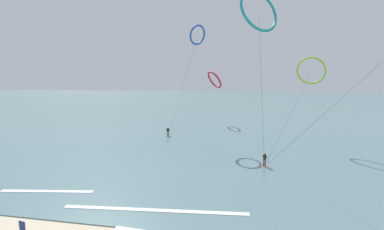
{
  "coord_description": "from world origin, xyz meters",
  "views": [
    {
      "loc": [
        5.56,
        -10.89,
        10.64
      ],
      "look_at": [
        0.0,
        20.51,
        6.2
      ],
      "focal_mm": 24.65,
      "sensor_mm": 36.0,
      "label": 1
    }
  ],
  "objects_px": {
    "surfer_coral": "(265,160)",
    "kite_lime": "(311,71)",
    "kite_crimson": "(214,80)",
    "kite_teal": "(259,11)",
    "kite_cobalt": "(197,35)",
    "surfer_emerald": "(168,132)"
  },
  "relations": [
    {
      "from": "kite_lime",
      "to": "kite_crimson",
      "type": "height_order",
      "value": "kite_lime"
    },
    {
      "from": "kite_lime",
      "to": "kite_crimson",
      "type": "xyz_separation_m",
      "value": [
        -16.63,
        19.37,
        -1.48
      ]
    },
    {
      "from": "kite_crimson",
      "to": "kite_teal",
      "type": "relative_size",
      "value": 0.96
    },
    {
      "from": "surfer_emerald",
      "to": "kite_teal",
      "type": "bearing_deg",
      "value": 93.76
    },
    {
      "from": "surfer_coral",
      "to": "kite_teal",
      "type": "distance_m",
      "value": 17.34
    },
    {
      "from": "surfer_coral",
      "to": "kite_crimson",
      "type": "bearing_deg",
      "value": -120.58
    },
    {
      "from": "surfer_emerald",
      "to": "kite_lime",
      "type": "distance_m",
      "value": 26.07
    },
    {
      "from": "surfer_emerald",
      "to": "kite_teal",
      "type": "xyz_separation_m",
      "value": [
        14.66,
        -14.38,
        17.29
      ]
    },
    {
      "from": "kite_crimson",
      "to": "kite_teal",
      "type": "distance_m",
      "value": 33.26
    },
    {
      "from": "kite_teal",
      "to": "kite_cobalt",
      "type": "bearing_deg",
      "value": 83.14
    },
    {
      "from": "surfer_emerald",
      "to": "kite_lime",
      "type": "height_order",
      "value": "kite_lime"
    },
    {
      "from": "surfer_coral",
      "to": "kite_teal",
      "type": "bearing_deg",
      "value": -40.1
    },
    {
      "from": "surfer_coral",
      "to": "kite_lime",
      "type": "xyz_separation_m",
      "value": [
        7.6,
        11.87,
        10.97
      ]
    },
    {
      "from": "kite_lime",
      "to": "kite_crimson",
      "type": "bearing_deg",
      "value": -22.15
    },
    {
      "from": "kite_crimson",
      "to": "kite_cobalt",
      "type": "relative_size",
      "value": 1.0
    },
    {
      "from": "surfer_emerald",
      "to": "kite_crimson",
      "type": "bearing_deg",
      "value": -153.9
    },
    {
      "from": "kite_teal",
      "to": "kite_lime",
      "type": "bearing_deg",
      "value": 15.02
    },
    {
      "from": "surfer_coral",
      "to": "kite_crimson",
      "type": "height_order",
      "value": "kite_crimson"
    },
    {
      "from": "kite_lime",
      "to": "kite_cobalt",
      "type": "xyz_separation_m",
      "value": [
        -18.19,
        3.09,
        6.32
      ]
    },
    {
      "from": "surfer_coral",
      "to": "kite_teal",
      "type": "xyz_separation_m",
      "value": [
        -1.27,
        -0.15,
        17.29
      ]
    },
    {
      "from": "surfer_coral",
      "to": "surfer_emerald",
      "type": "bearing_deg",
      "value": -88.47
    },
    {
      "from": "kite_crimson",
      "to": "kite_cobalt",
      "type": "height_order",
      "value": "kite_cobalt"
    }
  ]
}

